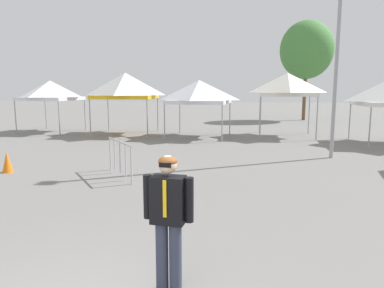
% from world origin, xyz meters
% --- Properties ---
extents(canopy_tent_behind_left, '(3.14, 3.14, 3.09)m').
position_xyz_m(canopy_tent_behind_left, '(-10.19, 17.02, 2.50)').
color(canopy_tent_behind_left, '#9E9EA3').
rests_on(canopy_tent_behind_left, ground).
extents(canopy_tent_left_of_center, '(3.51, 3.51, 3.49)m').
position_xyz_m(canopy_tent_left_of_center, '(-5.35, 16.68, 2.76)').
color(canopy_tent_left_of_center, '#9E9EA3').
rests_on(canopy_tent_left_of_center, ground).
extents(canopy_tent_behind_center, '(3.33, 3.33, 3.05)m').
position_xyz_m(canopy_tent_behind_center, '(-1.05, 16.20, 2.43)').
color(canopy_tent_behind_center, '#9E9EA3').
rests_on(canopy_tent_behind_center, ground).
extents(canopy_tent_center, '(3.00, 3.00, 3.45)m').
position_xyz_m(canopy_tent_center, '(3.64, 17.31, 2.82)').
color(canopy_tent_center, '#9E9EA3').
rests_on(canopy_tent_center, ground).
extents(person_foreground, '(0.65, 0.28, 1.78)m').
position_xyz_m(person_foreground, '(0.72, 1.27, 1.03)').
color(person_foreground, '#33384C').
rests_on(person_foreground, ground).
extents(light_pole_near_lift, '(0.36, 0.36, 9.99)m').
position_xyz_m(light_pole_near_lift, '(4.76, 11.07, 5.57)').
color(light_pole_near_lift, '#9E9EA3').
rests_on(light_pole_near_lift, ground).
extents(tree_behind_tents_right, '(4.29, 4.29, 8.12)m').
position_xyz_m(tree_behind_tents_right, '(6.11, 28.18, 5.75)').
color(tree_behind_tents_right, brown).
rests_on(tree_behind_tents_right, ground).
extents(crowd_barrier_by_lift, '(1.34, 1.68, 1.08)m').
position_xyz_m(crowd_barrier_by_lift, '(-2.08, 6.96, 0.75)').
color(crowd_barrier_by_lift, '#B7BABF').
rests_on(crowd_barrier_by_lift, ground).
extents(traffic_cone_lot_center, '(0.32, 0.32, 0.65)m').
position_xyz_m(traffic_cone_lot_center, '(-5.76, 6.91, 0.32)').
color(traffic_cone_lot_center, orange).
rests_on(traffic_cone_lot_center, ground).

